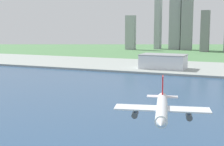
{
  "coord_description": "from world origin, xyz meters",
  "views": [
    {
      "loc": [
        56.57,
        56.94,
        56.21
      ],
      "look_at": [
        -15.3,
        230.87,
        28.8
      ],
      "focal_mm": 51.89,
      "sensor_mm": 36.0,
      "label": 1
    }
  ],
  "objects": [
    {
      "name": "ground_plane",
      "position": [
        0.0,
        300.0,
        0.0
      ],
      "size": [
        2400.0,
        2400.0,
        0.0
      ],
      "primitive_type": "plane",
      "color": "#50814E"
    },
    {
      "name": "water_bay",
      "position": [
        0.0,
        240.0,
        0.07
      ],
      "size": [
        840.0,
        360.0,
        0.15
      ],
      "primitive_type": "cube",
      "color": "#2D4C70",
      "rests_on": "ground"
    },
    {
      "name": "industrial_pier",
      "position": [
        0.0,
        490.0,
        1.25
      ],
      "size": [
        840.0,
        140.0,
        2.5
      ],
      "primitive_type": "cube",
      "color": "#98A09A",
      "rests_on": "ground"
    },
    {
      "name": "airplane_landing",
      "position": [
        30.4,
        166.38,
        27.21
      ],
      "size": [
        34.94,
        39.4,
        13.07
      ],
      "color": "silver"
    },
    {
      "name": "warehouse_main",
      "position": [
        -39.32,
        460.23,
        11.58
      ],
      "size": [
        56.93,
        35.28,
        18.11
      ],
      "color": "silver",
      "rests_on": "industrial_pier"
    },
    {
      "name": "distant_skyline",
      "position": [
        -78.42,
        822.64,
        60.1
      ],
      "size": [
        242.45,
        68.97,
        137.33
      ],
      "color": "#959A9D",
      "rests_on": "ground"
    }
  ]
}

